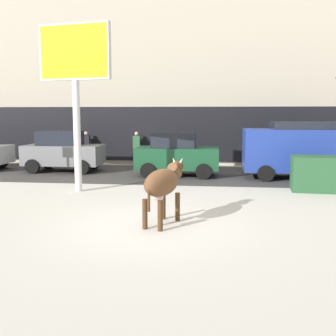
% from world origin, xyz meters
% --- Properties ---
extents(ground_plane, '(120.00, 120.00, 0.00)m').
position_xyz_m(ground_plane, '(0.00, 0.00, 0.00)').
color(ground_plane, silver).
extents(road_strip, '(60.00, 5.60, 0.01)m').
position_xyz_m(road_strip, '(0.00, 8.32, 0.00)').
color(road_strip, '#423F3F').
rests_on(road_strip, ground).
extents(building_facade, '(44.00, 6.10, 13.00)m').
position_xyz_m(building_facade, '(0.00, 14.74, 6.48)').
color(building_facade, '#BCB29E').
rests_on(building_facade, ground).
extents(cow_brown, '(1.00, 1.93, 1.54)m').
position_xyz_m(cow_brown, '(0.21, 0.30, 0.99)').
color(cow_brown, brown).
rests_on(cow_brown, ground).
extents(billboard, '(2.52, 0.61, 5.56)m').
position_xyz_m(billboard, '(-3.22, 4.06, 4.31)').
color(billboard, silver).
rests_on(billboard, ground).
extents(car_grey_hatchback, '(3.51, 1.94, 1.86)m').
position_xyz_m(car_grey_hatchback, '(-5.54, 8.67, 0.93)').
color(car_grey_hatchback, slate).
rests_on(car_grey_hatchback, ground).
extents(car_darkgreen_hatchback, '(3.51, 1.94, 1.86)m').
position_xyz_m(car_darkgreen_hatchback, '(-0.22, 7.97, 0.93)').
color(car_darkgreen_hatchback, '#194C2D').
rests_on(car_darkgreen_hatchback, ground).
extents(car_blue_van, '(4.61, 2.14, 2.32)m').
position_xyz_m(car_blue_van, '(4.90, 7.83, 1.24)').
color(car_blue_van, '#233D9E').
rests_on(car_blue_van, ground).
extents(pedestrian_near_billboard, '(0.36, 0.24, 1.73)m').
position_xyz_m(pedestrian_near_billboard, '(-2.61, 11.24, 0.88)').
color(pedestrian_near_billboard, '#282833').
rests_on(pedestrian_near_billboard, ground).
extents(pedestrian_by_cars, '(0.36, 0.24, 1.73)m').
position_xyz_m(pedestrian_by_cars, '(-1.34, 11.24, 0.88)').
color(pedestrian_by_cars, '#282833').
rests_on(pedestrian_by_cars, ground).
extents(pedestrian_far_left, '(0.36, 0.24, 1.73)m').
position_xyz_m(pedestrian_far_left, '(-5.28, 11.24, 0.88)').
color(pedestrian_far_left, '#282833').
rests_on(pedestrian_far_left, ground).
extents(dumpster, '(1.78, 1.23, 1.20)m').
position_xyz_m(dumpster, '(4.90, 5.09, 0.60)').
color(dumpster, '#285633').
rests_on(dumpster, ground).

